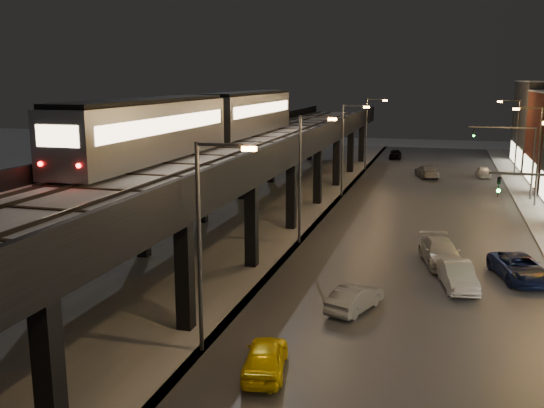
# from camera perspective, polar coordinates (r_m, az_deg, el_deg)

# --- Properties ---
(road_surface) EXTENTS (17.00, 120.00, 0.06)m
(road_surface) POSITION_cam_1_polar(r_m,az_deg,el_deg) (45.83, 13.79, -3.05)
(road_surface) COLOR #46474D
(road_surface) RESTS_ON ground
(under_viaduct_pavement) EXTENTS (11.00, 120.00, 0.06)m
(under_viaduct_pavement) POSITION_cam_1_polar(r_m,az_deg,el_deg) (48.14, -2.47, -2.00)
(under_viaduct_pavement) COLOR #9FA1A8
(under_viaduct_pavement) RESTS_ON ground
(elevated_viaduct) EXTENTS (9.00, 100.00, 6.30)m
(elevated_viaduct) POSITION_cam_1_polar(r_m,az_deg,el_deg) (44.17, -3.82, 4.11)
(elevated_viaduct) COLOR black
(elevated_viaduct) RESTS_ON ground
(viaduct_trackbed) EXTENTS (8.40, 100.00, 0.32)m
(viaduct_trackbed) POSITION_cam_1_polar(r_m,az_deg,el_deg) (44.20, -3.79, 5.12)
(viaduct_trackbed) COLOR #B2B7C1
(viaduct_trackbed) RESTS_ON elevated_viaduct
(viaduct_parapet_streetside) EXTENTS (0.30, 100.00, 1.10)m
(viaduct_parapet_streetside) POSITION_cam_1_polar(r_m,az_deg,el_deg) (42.91, 1.73, 5.57)
(viaduct_parapet_streetside) COLOR black
(viaduct_parapet_streetside) RESTS_ON elevated_viaduct
(viaduct_parapet_far) EXTENTS (0.30, 100.00, 1.10)m
(viaduct_parapet_far) POSITION_cam_1_polar(r_m,az_deg,el_deg) (45.81, -8.94, 5.82)
(viaduct_parapet_far) COLOR black
(viaduct_parapet_far) RESTS_ON elevated_viaduct
(streetlight_left_1) EXTENTS (2.57, 0.28, 9.00)m
(streetlight_left_1) POSITION_cam_1_polar(r_m,az_deg,el_deg) (24.98, -6.32, -2.77)
(streetlight_left_1) COLOR #38383A
(streetlight_left_1) RESTS_ON ground
(streetlight_left_2) EXTENTS (2.57, 0.28, 9.00)m
(streetlight_left_2) POSITION_cam_1_polar(r_m,az_deg,el_deg) (41.87, 3.00, 3.17)
(streetlight_left_2) COLOR #38383A
(streetlight_left_2) RESTS_ON ground
(streetlight_left_3) EXTENTS (2.57, 0.28, 9.00)m
(streetlight_left_3) POSITION_cam_1_polar(r_m,az_deg,el_deg) (59.41, 6.92, 5.65)
(streetlight_left_3) COLOR #38383A
(streetlight_left_3) RESTS_ON ground
(streetlight_right_3) EXTENTS (2.56, 0.28, 9.00)m
(streetlight_right_3) POSITION_cam_1_polar(r_m,az_deg,el_deg) (59.22, 23.59, 4.73)
(streetlight_right_3) COLOR #38383A
(streetlight_right_3) RESTS_ON ground
(streetlight_left_4) EXTENTS (2.57, 0.28, 9.00)m
(streetlight_left_4) POSITION_cam_1_polar(r_m,az_deg,el_deg) (77.17, 9.06, 6.98)
(streetlight_left_4) COLOR #38383A
(streetlight_left_4) RESTS_ON ground
(streetlight_right_4) EXTENTS (2.56, 0.28, 9.00)m
(streetlight_right_4) POSITION_cam_1_polar(r_m,az_deg,el_deg) (77.02, 21.90, 6.27)
(streetlight_right_4) COLOR #38383A
(streetlight_right_4) RESTS_ON ground
(traffic_light_rig_b) EXTENTS (6.10, 0.34, 7.00)m
(traffic_light_rig_b) POSITION_cam_1_polar(r_m,az_deg,el_deg) (62.15, 22.37, 4.43)
(traffic_light_rig_b) COLOR #38383A
(traffic_light_rig_b) RESTS_ON ground
(subway_train) EXTENTS (3.06, 37.74, 3.67)m
(subway_train) POSITION_cam_1_polar(r_m,az_deg,el_deg) (46.55, -6.00, 7.96)
(subway_train) COLOR gray
(subway_train) RESTS_ON viaduct_trackbed
(car_taxi) EXTENTS (2.22, 4.15, 1.34)m
(car_taxi) POSITION_cam_1_polar(r_m,az_deg,el_deg) (24.57, -0.64, -14.33)
(car_taxi) COLOR yellow
(car_taxi) RESTS_ON ground
(car_near_white) EXTENTS (2.59, 4.18, 1.30)m
(car_near_white) POSITION_cam_1_polar(r_m,az_deg,el_deg) (30.91, 7.78, -8.85)
(car_near_white) COLOR gray
(car_near_white) RESTS_ON ground
(car_mid_dark) EXTENTS (3.27, 5.47, 1.48)m
(car_mid_dark) POSITION_cam_1_polar(r_m,az_deg,el_deg) (73.36, 14.37, 2.98)
(car_mid_dark) COLOR gray
(car_mid_dark) RESTS_ON ground
(car_far_white) EXTENTS (1.76, 4.17, 1.41)m
(car_far_white) POSITION_cam_1_polar(r_m,az_deg,el_deg) (89.58, 11.54, 4.62)
(car_far_white) COLOR black
(car_far_white) RESTS_ON ground
(car_onc_silver) EXTENTS (2.36, 4.64, 1.46)m
(car_onc_silver) POSITION_cam_1_polar(r_m,az_deg,el_deg) (35.23, 17.07, -6.53)
(car_onc_silver) COLOR white
(car_onc_silver) RESTS_ON ground
(car_onc_dark) EXTENTS (3.63, 5.57, 1.43)m
(car_onc_dark) POSITION_cam_1_polar(r_m,az_deg,el_deg) (37.87, 22.28, -5.65)
(car_onc_dark) COLOR #131E4C
(car_onc_dark) RESTS_ON ground
(car_onc_white) EXTENTS (3.20, 5.56, 1.52)m
(car_onc_white) POSITION_cam_1_polar(r_m,az_deg,el_deg) (39.35, 15.60, -4.49)
(car_onc_white) COLOR silver
(car_onc_white) RESTS_ON ground
(car_onc_red) EXTENTS (1.74, 3.86, 1.29)m
(car_onc_red) POSITION_cam_1_polar(r_m,az_deg,el_deg) (75.35, 19.29, 2.83)
(car_onc_red) COLOR silver
(car_onc_red) RESTS_ON ground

